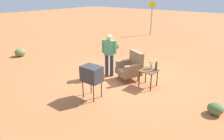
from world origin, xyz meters
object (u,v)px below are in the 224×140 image
road_sign (152,16)px  bottle_wine_green (156,66)px  armchair (131,67)px  soda_can_red (156,68)px  tv_on_stand (92,74)px  side_table (149,73)px  person_standing (109,53)px  flower_vase (151,65)px

road_sign → bottle_wine_green: (4.59, -8.16, -0.61)m
armchair → road_sign: road_sign is taller
bottle_wine_green → soda_can_red: bearing=122.0°
armchair → tv_on_stand: armchair is taller
side_table → tv_on_stand: bearing=-118.8°
road_sign → soda_can_red: (4.53, -8.06, -0.71)m
person_standing → flower_vase: size_ratio=6.19×
tv_on_stand → road_sign: bearing=108.8°
armchair → side_table: size_ratio=1.75×
armchair → road_sign: (-3.57, 8.12, 0.88)m
tv_on_stand → soda_can_red: (1.11, 1.98, -0.11)m
soda_can_red → armchair: bearing=-176.3°
armchair → tv_on_stand: 1.94m
person_standing → road_sign: size_ratio=0.67×
tv_on_stand → bottle_wine_green: bearing=58.0°
person_standing → soda_can_red: bearing=9.3°
person_standing → soda_can_red: person_standing is taller
side_table → person_standing: size_ratio=0.37×
soda_can_red → flower_vase: (-0.16, -0.05, 0.09)m
person_standing → side_table: bearing=3.0°
armchair → tv_on_stand: size_ratio=1.03×
armchair → person_standing: 0.99m
side_table → flower_vase: bearing=94.6°
person_standing → flower_vase: (1.66, 0.25, -0.18)m
side_table → road_sign: road_sign is taller
side_table → person_standing: person_standing is taller
person_standing → road_sign: road_sign is taller
road_sign → armchair: bearing=-66.3°
bottle_wine_green → person_standing: bearing=-173.8°
road_sign → flower_vase: bearing=-61.7°
side_table → tv_on_stand: 2.03m
side_table → flower_vase: flower_vase is taller
armchair → bottle_wine_green: bearing=-1.9°
soda_can_red → bottle_wine_green: bearing=-58.0°
tv_on_stand → flower_vase: bearing=63.6°
bottle_wine_green → flower_vase: size_ratio=1.21×
tv_on_stand → flower_vase: 2.15m
soda_can_red → bottle_wine_green: size_ratio=0.38×
armchair → side_table: armchair is taller
road_sign → bottle_wine_green: road_sign is taller
person_standing → bottle_wine_green: 1.89m
road_sign → soda_can_red: size_ratio=20.00×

